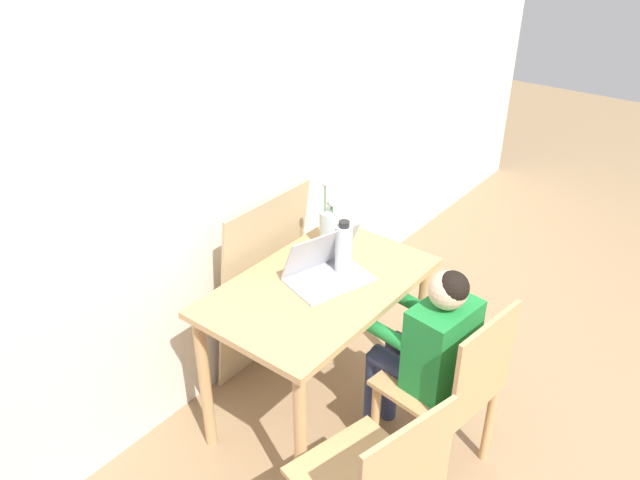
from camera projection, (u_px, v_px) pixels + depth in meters
wall_back at (221, 134)px, 2.67m from camera, size 6.40×0.05×2.50m
dining_table at (319, 306)px, 2.66m from camera, size 1.00×0.62×0.73m
chair_occupied at (450, 389)px, 2.47m from camera, size 0.45×0.45×0.84m
person_seated at (428, 344)px, 2.47m from camera, size 0.34×0.45×0.97m
laptop at (326, 268)px, 2.62m from camera, size 0.39×0.32×0.22m
flower_vase at (329, 226)px, 2.82m from camera, size 0.09×0.09×0.33m
water_bottle at (344, 249)px, 2.62m from camera, size 0.07×0.07×0.25m
cardboard_panel at (263, 285)px, 3.03m from camera, size 0.56×0.15×0.97m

